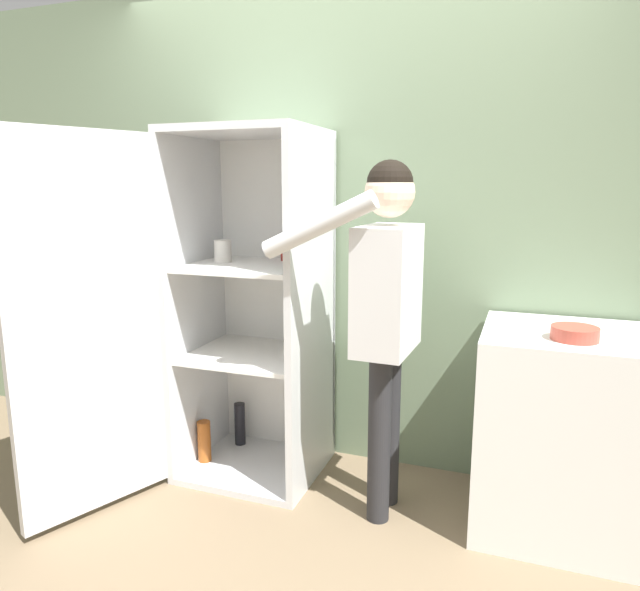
# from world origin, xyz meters

# --- Properties ---
(ground_plane) EXTENTS (12.00, 12.00, 0.00)m
(ground_plane) POSITION_xyz_m (0.00, 0.00, 0.00)
(ground_plane) COLOR #7A664C
(wall_back) EXTENTS (7.00, 0.06, 2.55)m
(wall_back) POSITION_xyz_m (0.00, 0.98, 1.27)
(wall_back) COLOR gray
(wall_back) RESTS_ON ground_plane
(refrigerator) EXTENTS (0.99, 1.25, 1.77)m
(refrigerator) POSITION_xyz_m (-0.49, 0.53, 0.88)
(refrigerator) COLOR silver
(refrigerator) RESTS_ON ground_plane
(person) EXTENTS (0.61, 0.52, 1.60)m
(person) POSITION_xyz_m (0.36, 0.47, 1.03)
(person) COLOR #262628
(person) RESTS_ON ground_plane
(counter) EXTENTS (0.71, 0.63, 0.89)m
(counter) POSITION_xyz_m (1.13, 0.61, 0.45)
(counter) COLOR white
(counter) RESTS_ON ground_plane
(bowl) EXTENTS (0.18, 0.18, 0.05)m
(bowl) POSITION_xyz_m (1.13, 0.49, 0.92)
(bowl) COLOR #B24738
(bowl) RESTS_ON counter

